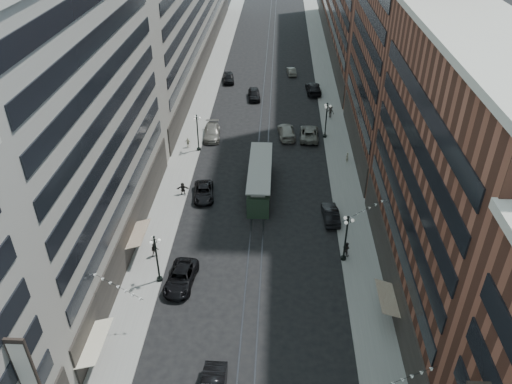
% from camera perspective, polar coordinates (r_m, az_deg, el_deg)
% --- Properties ---
extents(ground, '(220.00, 220.00, 0.00)m').
position_cam_1_polar(ground, '(76.14, 0.90, 6.36)').
color(ground, black).
rests_on(ground, ground).
extents(sidewalk_west, '(4.00, 180.00, 0.15)m').
position_cam_1_polar(sidewalk_west, '(86.12, -6.31, 9.52)').
color(sidewalk_west, gray).
rests_on(sidewalk_west, ground).
extents(sidewalk_east, '(4.00, 180.00, 0.15)m').
position_cam_1_polar(sidewalk_east, '(85.61, 8.61, 9.20)').
color(sidewalk_east, gray).
rests_on(sidewalk_east, ground).
extents(rail_west, '(0.12, 180.00, 0.02)m').
position_cam_1_polar(rail_west, '(85.20, 0.65, 9.41)').
color(rail_west, '#2D2D33').
rests_on(rail_west, ground).
extents(rail_east, '(0.12, 180.00, 0.02)m').
position_cam_1_polar(rail_east, '(85.17, 1.61, 9.39)').
color(rail_east, '#2D2D33').
rests_on(rail_east, ground).
extents(building_west_mid, '(8.00, 36.00, 28.00)m').
position_cam_1_polar(building_west_mid, '(49.49, -20.30, 6.77)').
color(building_west_mid, gray).
rests_on(building_west_mid, ground).
extents(building_east_mid, '(8.00, 30.00, 24.00)m').
position_cam_1_polar(building_east_mid, '(44.90, 21.81, 0.71)').
color(building_east_mid, brown).
rests_on(building_east_mid, ground).
extents(lamppost_sw_far, '(1.03, 1.14, 5.52)m').
position_cam_1_polar(lamppost_sw_far, '(48.91, -11.28, -7.32)').
color(lamppost_sw_far, black).
rests_on(lamppost_sw_far, sidewalk_west).
extents(lamppost_sw_mid, '(1.03, 1.14, 5.52)m').
position_cam_1_polar(lamppost_sw_mid, '(71.14, -6.69, 6.89)').
color(lamppost_sw_mid, black).
rests_on(lamppost_sw_mid, sidewalk_west).
extents(lamppost_se_far, '(1.03, 1.14, 5.52)m').
position_cam_1_polar(lamppost_se_far, '(51.21, 10.25, -5.05)').
color(lamppost_se_far, black).
rests_on(lamppost_se_far, sidewalk_east).
extents(lamppost_se_mid, '(1.03, 1.14, 5.52)m').
position_cam_1_polar(lamppost_se_mid, '(75.12, 8.03, 8.26)').
color(lamppost_se_mid, black).
rests_on(lamppost_se_mid, sidewalk_east).
extents(streetcar, '(2.80, 12.65, 3.50)m').
position_cam_1_polar(streetcar, '(62.28, 0.45, 1.47)').
color(streetcar, '#223625').
rests_on(streetcar, ground).
extents(car_2, '(3.04, 5.78, 1.55)m').
position_cam_1_polar(car_2, '(49.80, -8.60, -9.68)').
color(car_2, black).
rests_on(car_2, ground).
extents(pedestrian_2, '(0.88, 0.59, 1.66)m').
position_cam_1_polar(pedestrian_2, '(53.12, -11.48, -6.53)').
color(pedestrian_2, black).
rests_on(pedestrian_2, sidewalk_west).
extents(car_7, '(3.01, 5.39, 1.43)m').
position_cam_1_polar(car_7, '(61.78, -5.99, -0.01)').
color(car_7, black).
rests_on(car_7, ground).
extents(car_8, '(2.85, 5.98, 1.68)m').
position_cam_1_polar(car_8, '(75.84, -5.06, 6.83)').
color(car_8, slate).
rests_on(car_8, ground).
extents(car_9, '(2.60, 5.16, 1.68)m').
position_cam_1_polar(car_9, '(96.97, -3.17, 12.92)').
color(car_9, black).
rests_on(car_9, ground).
extents(car_10, '(1.98, 4.85, 1.56)m').
position_cam_1_polar(car_10, '(58.14, 8.52, -2.51)').
color(car_10, black).
rests_on(car_10, ground).
extents(car_11, '(2.98, 6.02, 1.64)m').
position_cam_1_polar(car_11, '(75.71, 6.09, 6.70)').
color(car_11, '#65645A').
rests_on(car_11, ground).
extents(car_12, '(2.84, 6.28, 1.79)m').
position_cam_1_polar(car_12, '(92.26, 6.58, 11.70)').
color(car_12, black).
rests_on(car_12, ground).
extents(car_13, '(2.54, 5.21, 1.71)m').
position_cam_1_polar(car_13, '(89.17, -0.21, 11.12)').
color(car_13, black).
rests_on(car_13, ground).
extents(car_14, '(2.01, 4.37, 1.39)m').
position_cam_1_polar(car_14, '(100.87, 4.07, 13.61)').
color(car_14, '#626257').
rests_on(car_14, ground).
extents(pedestrian_5, '(1.54, 0.60, 1.62)m').
position_cam_1_polar(pedestrian_5, '(62.34, -8.37, 0.40)').
color(pedestrian_5, black).
rests_on(pedestrian_5, sidewalk_west).
extents(pedestrian_6, '(0.92, 0.49, 1.51)m').
position_cam_1_polar(pedestrian_6, '(73.06, -7.77, 5.62)').
color(pedestrian_6, beige).
rests_on(pedestrian_6, sidewalk_west).
extents(pedestrian_7, '(0.89, 0.85, 1.63)m').
position_cam_1_polar(pedestrian_7, '(53.12, 10.28, -6.40)').
color(pedestrian_7, black).
rests_on(pedestrian_7, sidewalk_east).
extents(pedestrian_8, '(0.65, 0.64, 1.51)m').
position_cam_1_polar(pedestrian_8, '(69.68, 10.38, 3.91)').
color(pedestrian_8, '#AEA990').
rests_on(pedestrian_8, sidewalk_east).
extents(pedestrian_9, '(1.34, 0.91, 1.92)m').
position_cam_1_polar(pedestrian_9, '(82.53, 8.49, 9.06)').
color(pedestrian_9, black).
rests_on(pedestrian_9, sidewalk_east).
extents(car_extra_0, '(2.94, 6.02, 1.69)m').
position_cam_1_polar(car_extra_0, '(75.89, 3.51, 6.92)').
color(car_extra_0, gray).
rests_on(car_extra_0, ground).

